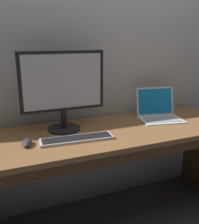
{
  "coord_description": "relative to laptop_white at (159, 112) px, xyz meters",
  "views": [
    {
      "loc": [
        -0.77,
        -1.53,
        1.39
      ],
      "look_at": [
        -0.14,
        0.0,
        0.91
      ],
      "focal_mm": 40.49,
      "sensor_mm": 36.0,
      "label": 1
    }
  ],
  "objects": [
    {
      "name": "external_monitor",
      "position": [
        -0.77,
        0.02,
        0.25
      ],
      "size": [
        0.58,
        0.23,
        0.55
      ],
      "color": "black",
      "rests_on": "desk"
    },
    {
      "name": "desk",
      "position": [
        -0.41,
        -0.11,
        -0.23
      ],
      "size": [
        1.83,
        0.65,
        0.77
      ],
      "color": "olive",
      "rests_on": "ground"
    },
    {
      "name": "laptop_white",
      "position": [
        0.0,
        0.0,
        0.0
      ],
      "size": [
        0.37,
        0.35,
        0.24
      ],
      "color": "white",
      "rests_on": "desk"
    },
    {
      "name": "back_wall",
      "position": [
        -0.41,
        0.26,
        0.53
      ],
      "size": [
        4.79,
        0.04,
        2.7
      ],
      "primitive_type": "cube",
      "color": "silver",
      "rests_on": "ground"
    },
    {
      "name": "computer_mouse",
      "position": [
        -1.05,
        -0.16,
        -0.04
      ],
      "size": [
        0.08,
        0.12,
        0.04
      ],
      "primitive_type": "ellipsoid",
      "rotation": [
        0.0,
        0.0,
        -0.22
      ],
      "color": "#38383D",
      "rests_on": "desk"
    },
    {
      "name": "wired_keyboard",
      "position": [
        -0.75,
        -0.2,
        -0.05
      ],
      "size": [
        0.47,
        0.15,
        0.02
      ],
      "color": "#BCBCC1",
      "rests_on": "desk"
    },
    {
      "name": "ground_plane",
      "position": [
        -0.41,
        -0.1,
        -0.82
      ],
      "size": [
        14.0,
        14.0,
        0.0
      ],
      "primitive_type": "plane",
      "color": "#4C4C51"
    }
  ]
}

